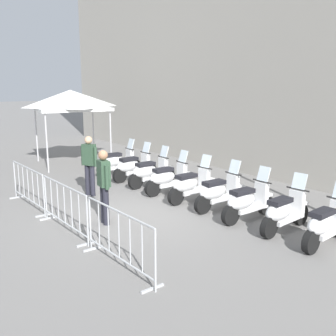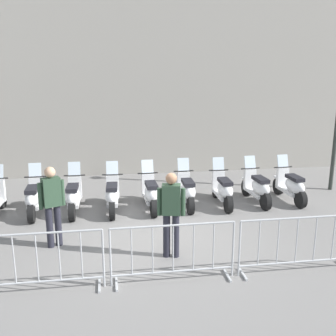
# 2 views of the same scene
# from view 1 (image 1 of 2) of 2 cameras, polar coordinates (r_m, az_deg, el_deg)

# --- Properties ---
(ground_plane) EXTENTS (120.00, 120.00, 0.00)m
(ground_plane) POSITION_cam_1_polar(r_m,az_deg,el_deg) (10.11, -5.41, -6.69)
(ground_plane) COLOR slate
(motorcycle_0) EXTENTS (0.64, 1.72, 1.24)m
(motorcycle_0) POSITION_cam_1_polar(r_m,az_deg,el_deg) (14.32, -7.16, 0.80)
(motorcycle_0) COLOR black
(motorcycle_0) RESTS_ON ground
(motorcycle_1) EXTENTS (0.72, 1.70, 1.24)m
(motorcycle_1) POSITION_cam_1_polar(r_m,az_deg,el_deg) (13.49, -4.92, 0.15)
(motorcycle_1) COLOR black
(motorcycle_1) RESTS_ON ground
(motorcycle_2) EXTENTS (0.67, 1.71, 1.24)m
(motorcycle_2) POSITION_cam_1_polar(r_m,az_deg,el_deg) (12.67, -2.55, -0.61)
(motorcycle_2) COLOR black
(motorcycle_2) RESTS_ON ground
(motorcycle_3) EXTENTS (0.64, 1.72, 1.24)m
(motorcycle_3) POSITION_cam_1_polar(r_m,az_deg,el_deg) (11.86, -0.01, -1.49)
(motorcycle_3) COLOR black
(motorcycle_3) RESTS_ON ground
(motorcycle_4) EXTENTS (0.72, 1.70, 1.24)m
(motorcycle_4) POSITION_cam_1_polar(r_m,az_deg,el_deg) (11.12, 3.22, -2.45)
(motorcycle_4) COLOR black
(motorcycle_4) RESTS_ON ground
(motorcycle_5) EXTENTS (0.67, 1.71, 1.24)m
(motorcycle_5) POSITION_cam_1_polar(r_m,az_deg,el_deg) (10.47, 7.13, -3.45)
(motorcycle_5) COLOR black
(motorcycle_5) RESTS_ON ground
(motorcycle_6) EXTENTS (0.67, 1.71, 1.24)m
(motorcycle_6) POSITION_cam_1_polar(r_m,az_deg,el_deg) (9.78, 11.03, -4.71)
(motorcycle_6) COLOR black
(motorcycle_6) RESTS_ON ground
(motorcycle_7) EXTENTS (0.76, 1.69, 1.24)m
(motorcycle_7) POSITION_cam_1_polar(r_m,az_deg,el_deg) (9.24, 15.98, -5.98)
(motorcycle_7) COLOR black
(motorcycle_7) RESTS_ON ground
(motorcycle_8) EXTENTS (0.75, 1.69, 1.24)m
(motorcycle_8) POSITION_cam_1_polar(r_m,az_deg,el_deg) (8.73, 21.29, -7.43)
(motorcycle_8) COLOR black
(motorcycle_8) RESTS_ON ground
(barrier_segment_0) EXTENTS (2.15, 0.85, 1.07)m
(barrier_segment_0) POSITION_cam_1_polar(r_m,az_deg,el_deg) (11.26, -19.05, -2.55)
(barrier_segment_0) COLOR #B2B5B7
(barrier_segment_0) RESTS_ON ground
(barrier_segment_1) EXTENTS (2.15, 0.85, 1.07)m
(barrier_segment_1) POSITION_cam_1_polar(r_m,az_deg,el_deg) (9.20, -14.33, -5.49)
(barrier_segment_1) COLOR #B2B5B7
(barrier_segment_1) RESTS_ON ground
(barrier_segment_2) EXTENTS (2.15, 0.85, 1.07)m
(barrier_segment_2) POSITION_cam_1_polar(r_m,az_deg,el_deg) (7.28, -6.90, -9.99)
(barrier_segment_2) COLOR #B2B5B7
(barrier_segment_2) RESTS_ON ground
(officer_near_row_end) EXTENTS (0.55, 0.23, 1.73)m
(officer_near_row_end) POSITION_cam_1_polar(r_m,az_deg,el_deg) (9.37, -9.00, -2.05)
(officer_near_row_end) COLOR #23232D
(officer_near_row_end) RESTS_ON ground
(officer_mid_plaza) EXTENTS (0.46, 0.39, 1.73)m
(officer_mid_plaza) POSITION_cam_1_polar(r_m,az_deg,el_deg) (11.79, -11.01, 0.81)
(officer_mid_plaza) COLOR #23232D
(officer_mid_plaza) RESTS_ON ground
(canopy_tent) EXTENTS (2.64, 2.64, 2.91)m
(canopy_tent) POSITION_cam_1_polar(r_m,az_deg,el_deg) (16.34, -13.54, 9.26)
(canopy_tent) COLOR silver
(canopy_tent) RESTS_ON ground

